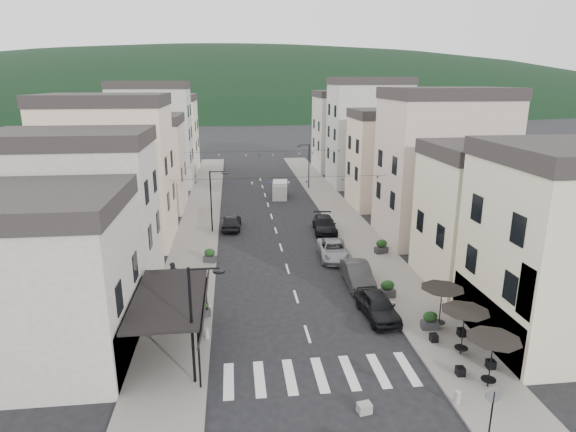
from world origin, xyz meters
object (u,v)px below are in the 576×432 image
at_px(parked_car_e, 231,221).
at_px(pedestrian_b, 174,275).
at_px(pedestrian_a, 182,307).
at_px(delivery_van, 280,189).
at_px(parked_car_d, 325,225).
at_px(parked_car_b, 357,274).
at_px(parked_car_c, 334,250).
at_px(parked_car_a, 378,306).

distance_m(parked_car_e, pedestrian_b, 14.29).
bearing_deg(pedestrian_a, delivery_van, 81.06).
bearing_deg(parked_car_d, pedestrian_a, -120.63).
bearing_deg(parked_car_b, parked_car_d, 91.32).
height_order(parked_car_b, parked_car_c, parked_car_b).
height_order(parked_car_c, pedestrian_b, pedestrian_b).
relative_size(parked_car_e, pedestrian_b, 2.47).
distance_m(parked_car_a, pedestrian_a, 11.86).
height_order(parked_car_e, pedestrian_b, pedestrian_b).
bearing_deg(parked_car_a, parked_car_e, 110.82).
bearing_deg(pedestrian_a, parked_car_d, 61.51).
distance_m(parked_car_c, pedestrian_a, 14.79).
relative_size(parked_car_c, parked_car_d, 0.99).
xyz_separation_m(parked_car_c, parked_car_e, (-8.27, 9.10, 0.05)).
bearing_deg(parked_car_e, pedestrian_b, 77.38).
relative_size(parked_car_a, delivery_van, 0.98).
height_order(parked_car_d, parked_car_e, parked_car_e).
relative_size(parked_car_b, delivery_van, 1.04).
bearing_deg(parked_car_a, parked_car_d, 86.29).
xyz_separation_m(parked_car_b, delivery_van, (-2.81, 27.12, 0.25)).
xyz_separation_m(parked_car_e, pedestrian_b, (-4.03, -13.71, 0.26)).
height_order(parked_car_b, delivery_van, delivery_van).
height_order(parked_car_c, delivery_van, delivery_van).
relative_size(parked_car_a, pedestrian_b, 2.49).
relative_size(parked_car_d, pedestrian_a, 2.94).
relative_size(parked_car_b, parked_car_c, 0.94).
distance_m(delivery_van, pedestrian_b, 28.18).
relative_size(delivery_van, pedestrian_b, 2.54).
distance_m(parked_car_a, parked_car_b, 4.91).
bearing_deg(pedestrian_b, parked_car_e, 90.10).
bearing_deg(parked_car_a, parked_car_b, 86.29).
relative_size(pedestrian_a, pedestrian_b, 0.97).
xyz_separation_m(parked_car_a, parked_car_e, (-8.86, 19.43, -0.01)).
distance_m(delivery_van, pedestrian_a, 32.58).
bearing_deg(parked_car_e, parked_car_d, 169.94).
bearing_deg(delivery_van, parked_car_c, -77.24).
height_order(parked_car_a, parked_car_c, parked_car_a).
distance_m(parked_car_b, pedestrian_a, 12.56).
height_order(parked_car_d, delivery_van, delivery_van).
bearing_deg(pedestrian_b, parked_car_a, -7.42).
distance_m(parked_car_c, parked_car_d, 6.94).
relative_size(parked_car_d, pedestrian_b, 2.86).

